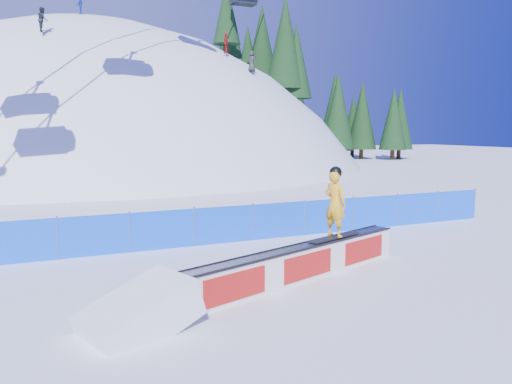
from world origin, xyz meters
name	(u,v)px	position (x,y,z in m)	size (l,w,h in m)	color
ground	(289,282)	(0.00, 0.00, 0.00)	(160.00, 160.00, 0.00)	white
snow_hill	(101,336)	(0.00, 42.00, -18.00)	(64.00, 64.00, 64.00)	white
treeline	(320,92)	(25.94, 41.39, 8.01)	(26.37, 12.57, 18.34)	#362115
safety_fence	(224,225)	(0.00, 4.50, 0.60)	(22.05, 0.05, 1.30)	blue
rail_box	(301,263)	(0.33, 0.02, 0.42)	(6.92, 2.83, 0.86)	silver
snow_ramp	(140,330)	(-3.89, -1.46, 0.00)	(1.99, 1.33, 0.75)	white
snowboarder	(335,203)	(1.55, 0.44, 1.78)	(1.79, 0.89, 1.87)	black
distant_skiers	(140,28)	(2.71, 30.53, 11.57)	(16.17, 8.97, 6.65)	black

